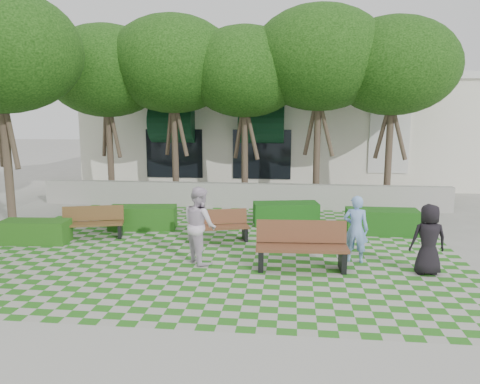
# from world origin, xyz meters

# --- Properties ---
(ground) EXTENTS (90.00, 90.00, 0.00)m
(ground) POSITION_xyz_m (0.00, 0.00, 0.00)
(ground) COLOR gray
(ground) RESTS_ON ground
(lawn) EXTENTS (12.00, 12.00, 0.00)m
(lawn) POSITION_xyz_m (0.00, 1.00, 0.01)
(lawn) COLOR #2B721E
(lawn) RESTS_ON ground
(sidewalk_south) EXTENTS (16.00, 2.00, 0.01)m
(sidewalk_south) POSITION_xyz_m (0.00, -4.70, 0.01)
(sidewalk_south) COLOR #9E9B93
(sidewalk_south) RESTS_ON ground
(retaining_wall) EXTENTS (15.00, 0.36, 0.90)m
(retaining_wall) POSITION_xyz_m (0.00, 6.20, 0.45)
(retaining_wall) COLOR #9E9B93
(retaining_wall) RESTS_ON ground
(bench_east) EXTENTS (2.08, 0.78, 1.07)m
(bench_east) POSITION_xyz_m (2.11, -0.43, 0.52)
(bench_east) COLOR brown
(bench_east) RESTS_ON ground
(bench_mid) EXTENTS (1.70, 0.99, 0.85)m
(bench_mid) POSITION_xyz_m (-0.10, 1.63, 0.41)
(bench_mid) COLOR brown
(bench_mid) RESTS_ON ground
(bench_west) EXTENTS (1.77, 0.98, 0.88)m
(bench_west) POSITION_xyz_m (-3.66, 1.55, 0.43)
(bench_west) COLOR #553A1D
(bench_west) RESTS_ON ground
(hedge_east) EXTENTS (2.04, 0.82, 0.71)m
(hedge_east) POSITION_xyz_m (4.49, 2.93, 0.36)
(hedge_east) COLOR #184B14
(hedge_east) RESTS_ON ground
(hedge_midright) EXTENTS (2.11, 1.15, 0.70)m
(hedge_midright) POSITION_xyz_m (1.70, 3.72, 0.35)
(hedge_midright) COLOR #154C14
(hedge_midright) RESTS_ON ground
(hedge_midleft) EXTENTS (2.06, 1.04, 0.69)m
(hedge_midleft) POSITION_xyz_m (-2.59, 2.70, 0.35)
(hedge_midleft) COLOR #1C4F15
(hedge_midleft) RESTS_ON ground
(hedge_west) EXTENTS (1.83, 0.84, 0.62)m
(hedge_west) POSITION_xyz_m (-5.00, 0.88, 0.31)
(hedge_west) COLOR #1F5115
(hedge_west) RESTS_ON ground
(person_blue) EXTENTS (0.66, 0.51, 1.60)m
(person_blue) POSITION_xyz_m (3.38, 0.21, 0.80)
(person_blue) COLOR #7FA6E9
(person_blue) RESTS_ON ground
(person_dark) EXTENTS (0.81, 0.57, 1.56)m
(person_dark) POSITION_xyz_m (4.84, -0.47, 0.78)
(person_dark) COLOR black
(person_dark) RESTS_ON ground
(person_white) EXTENTS (1.08, 1.11, 1.81)m
(person_white) POSITION_xyz_m (-0.25, -0.22, 0.90)
(person_white) COLOR silver
(person_white) RESTS_ON ground
(tree_row) EXTENTS (17.70, 13.40, 7.41)m
(tree_row) POSITION_xyz_m (-1.86, 5.95, 5.18)
(tree_row) COLOR #47382B
(tree_row) RESTS_ON ground
(building) EXTENTS (18.00, 8.92, 5.15)m
(building) POSITION_xyz_m (0.93, 14.08, 2.52)
(building) COLOR white
(building) RESTS_ON ground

